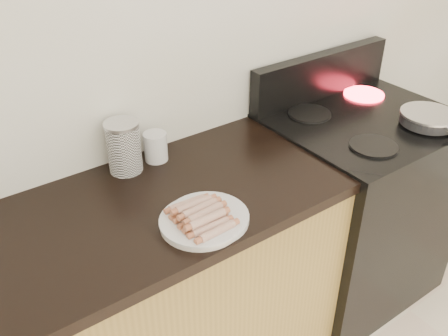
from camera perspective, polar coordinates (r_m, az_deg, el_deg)
wall_back at (r=1.76m, az=-7.57°, el=14.14°), size 4.00×0.04×2.60m
counter_slab at (r=1.51m, az=-24.22°, el=-10.57°), size 2.20×0.62×0.04m
stove at (r=2.39m, az=14.52°, el=-4.33°), size 0.76×0.65×0.91m
stove_panel at (r=2.29m, az=11.04°, el=10.37°), size 0.76×0.06×0.20m
burner_near_left at (r=1.94m, az=16.73°, el=2.42°), size 0.18×0.18×0.01m
burner_near_right at (r=2.20m, az=22.36°, el=4.90°), size 0.18×0.18×0.01m
burner_far_left at (r=2.14m, az=9.76°, el=6.15°), size 0.18×0.18×0.01m
burner_far_right at (r=2.37m, az=15.69°, el=8.12°), size 0.18×0.18×0.01m
frying_pan at (r=2.16m, az=22.40°, el=5.29°), size 0.22×0.39×0.05m
main_plate at (r=1.50m, az=-2.66°, el=-6.27°), size 0.29×0.29×0.02m
side_plate at (r=1.51m, az=-1.92°, el=-5.71°), size 0.33×0.33×0.02m
hotdog_pile at (r=1.48m, az=-2.69°, el=-5.41°), size 0.12×0.19×0.05m
plain_sausages at (r=1.50m, az=-1.93°, el=-5.15°), size 0.12×0.06×0.02m
canister at (r=1.74m, az=-11.38°, el=2.40°), size 0.12×0.12×0.19m
mug at (r=1.80m, az=-7.82°, el=2.42°), size 0.10×0.10×0.11m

